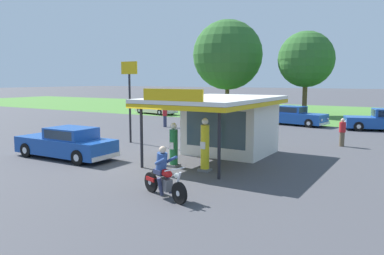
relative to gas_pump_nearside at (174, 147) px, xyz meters
The scene contains 16 objects.
ground_plane 1.45m from the gas_pump_nearside, 145.68° to the right, with size 300.00×300.00×0.00m, color #424247.
grass_verge_strip 29.36m from the gas_pump_nearside, 91.91° to the left, with size 120.00×24.00×0.01m, color #477A33.
service_station_kiosk 3.64m from the gas_pump_nearside, 78.02° to the left, with size 4.42×6.99×3.23m.
gas_pump_nearside is the anchor object (origin of this frame).
gas_pump_offside 1.48m from the gas_pump_nearside, ahead, with size 0.44×0.44×2.09m.
motorcycle_with_rider 4.11m from the gas_pump_nearside, 60.32° to the right, with size 2.05×0.94×1.58m.
featured_classic_sedan 5.30m from the gas_pump_nearside, 168.29° to the right, with size 5.17×1.91×1.42m.
parked_car_back_row_centre 19.16m from the gas_pump_nearside, 109.80° to the left, with size 5.18×2.52×1.57m.
parked_car_back_row_left 16.96m from the gas_pump_nearside, 90.08° to the left, with size 5.47×2.69×1.49m.
parked_car_back_row_far_left 18.19m from the gas_pump_nearside, 69.21° to the left, with size 5.47×3.21×1.54m.
parked_car_back_row_centre_right 24.38m from the gas_pump_nearside, 128.37° to the left, with size 5.26×2.82×1.53m.
bystander_chatting_near_pumps 10.05m from the gas_pump_nearside, 59.68° to the left, with size 0.34×0.34×1.51m.
bystander_strolling_foreground 13.33m from the gas_pump_nearside, 126.74° to the left, with size 0.36×0.36×1.65m.
tree_oak_distant_spare 27.19m from the gas_pump_nearside, 111.49° to the left, with size 7.54×7.54×10.00m.
tree_oak_centre 25.58m from the gas_pump_nearside, 93.25° to the left, with size 5.48×5.48×8.30m.
roadside_pole_sign 7.06m from the gas_pump_nearside, 145.59° to the left, with size 1.10×0.12×4.57m.
Camera 1 is at (9.53, -12.03, 3.57)m, focal length 35.38 mm.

